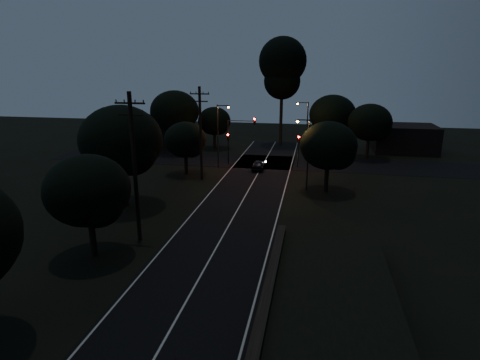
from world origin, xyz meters
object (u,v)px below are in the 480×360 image
(utility_pole_far, at_px, (201,132))
(tall_pine, at_px, (282,68))
(signal_left, at_px, (228,143))
(streetlight_c, at_px, (307,150))
(car, at_px, (259,165))
(signal_right, at_px, (298,145))
(streetlight_a, at_px, (219,132))
(utility_pole_mid, at_px, (134,166))
(streetlight_b, at_px, (306,127))
(signal_mast, at_px, (241,132))

(utility_pole_far, bearing_deg, tall_pine, 73.07)
(signal_left, height_order, streetlight_c, streetlight_c)
(signal_left, height_order, car, signal_left)
(signal_right, bearing_deg, streetlight_a, -168.66)
(utility_pole_far, distance_m, streetlight_a, 6.10)
(streetlight_c, bearing_deg, signal_left, 136.24)
(utility_pole_far, distance_m, streetlight_c, 12.05)
(utility_pole_mid, distance_m, signal_right, 27.30)
(car, bearing_deg, streetlight_b, -129.34)
(utility_pole_mid, bearing_deg, signal_right, 67.01)
(signal_right, height_order, car, signal_right)
(streetlight_b, bearing_deg, signal_left, -157.95)
(signal_left, bearing_deg, signal_right, 0.00)
(utility_pole_mid, distance_m, car, 23.97)
(utility_pole_mid, height_order, signal_right, utility_pole_mid)
(tall_pine, bearing_deg, signal_right, -76.51)
(signal_right, relative_size, car, 1.13)
(streetlight_a, xyz_separation_m, streetlight_c, (11.14, -8.00, -0.29))
(utility_pole_far, distance_m, car, 9.48)
(signal_left, bearing_deg, streetlight_c, -43.76)
(utility_pole_far, xyz_separation_m, signal_mast, (3.09, 7.99, -1.15))
(tall_pine, xyz_separation_m, streetlight_b, (4.31, -11.00, -7.72))
(tall_pine, height_order, streetlight_a, tall_pine)
(tall_pine, relative_size, streetlight_b, 2.14)
(utility_pole_far, bearing_deg, signal_mast, 68.89)
(utility_pole_mid, relative_size, streetlight_b, 1.38)
(signal_right, relative_size, signal_mast, 0.66)
(streetlight_a, bearing_deg, utility_pole_far, -96.59)
(utility_pole_mid, bearing_deg, car, 75.60)
(utility_pole_mid, relative_size, streetlight_a, 1.38)
(streetlight_c, height_order, car, streetlight_c)
(streetlight_b, xyz_separation_m, car, (-5.48, -6.32, -4.02))
(utility_pole_mid, relative_size, signal_left, 2.68)
(signal_mast, distance_m, streetlight_c, 13.28)
(utility_pole_far, relative_size, streetlight_b, 1.31)
(streetlight_b, distance_m, car, 9.28)
(signal_right, bearing_deg, utility_pole_mid, -112.99)
(streetlight_c, bearing_deg, tall_pine, 100.93)
(car, bearing_deg, signal_right, -152.61)
(signal_left, xyz_separation_m, streetlight_b, (9.91, 4.01, 1.80))
(signal_right, distance_m, car, 5.75)
(signal_left, distance_m, streetlight_a, 2.77)
(signal_left, relative_size, streetlight_b, 0.51)
(utility_pole_far, relative_size, signal_right, 2.56)
(streetlight_c, bearing_deg, streetlight_b, 92.14)
(signal_right, xyz_separation_m, streetlight_b, (0.71, 4.01, 1.80))
(utility_pole_far, distance_m, tall_pine, 25.00)
(signal_left, bearing_deg, utility_pole_far, -99.94)
(signal_mast, height_order, car, signal_mast)
(utility_pole_mid, xyz_separation_m, tall_pine, (7.00, 40.00, 6.61))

